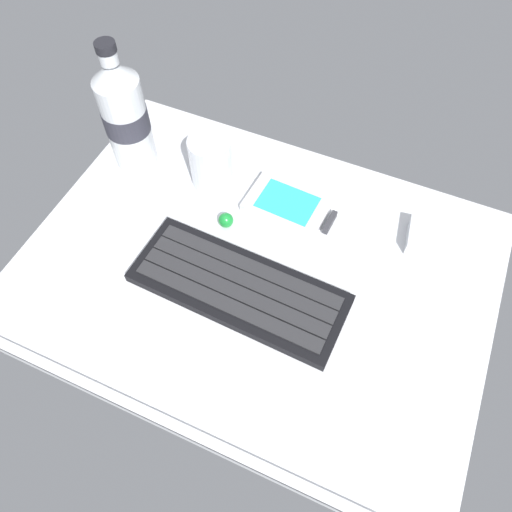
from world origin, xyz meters
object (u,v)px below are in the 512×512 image
object	(u,v)px
keyboard	(239,288)
trackball_mouse	(226,220)
handheld_device	(291,206)
water_bottle	(125,115)
charger_block	(432,239)
juice_cup	(211,163)

from	to	relation	value
keyboard	trackball_mouse	distance (cm)	11.22
handheld_device	trackball_mouse	size ratio (longest dim) A/B	5.98
keyboard	water_bottle	distance (cm)	30.66
keyboard	charger_block	distance (cm)	28.34
trackball_mouse	handheld_device	bearing A→B (deg)	40.27
juice_cup	charger_block	size ratio (longest dim) A/B	1.21
charger_block	trackball_mouse	xyz separation A→B (cm)	(-28.22, -8.77, -0.10)
handheld_device	trackball_mouse	xyz separation A→B (cm)	(-7.66, -6.49, 0.37)
trackball_mouse	keyboard	bearing A→B (deg)	-55.53
juice_cup	trackball_mouse	bearing A→B (deg)	-50.88
charger_block	trackball_mouse	bearing A→B (deg)	-162.74
water_bottle	keyboard	bearing A→B (deg)	-31.29
water_bottle	trackball_mouse	xyz separation A→B (cm)	(18.90, -6.10, -7.91)
water_bottle	charger_block	bearing A→B (deg)	3.24
keyboard	trackball_mouse	world-z (taller)	trackball_mouse
juice_cup	charger_block	world-z (taller)	juice_cup
keyboard	juice_cup	bearing A→B (deg)	126.52
water_bottle	trackball_mouse	distance (cm)	21.38
keyboard	handheld_device	xyz separation A→B (cm)	(1.31, 15.74, -0.08)
handheld_device	water_bottle	world-z (taller)	water_bottle
keyboard	juice_cup	size ratio (longest dim) A/B	3.46
charger_block	trackball_mouse	size ratio (longest dim) A/B	3.18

